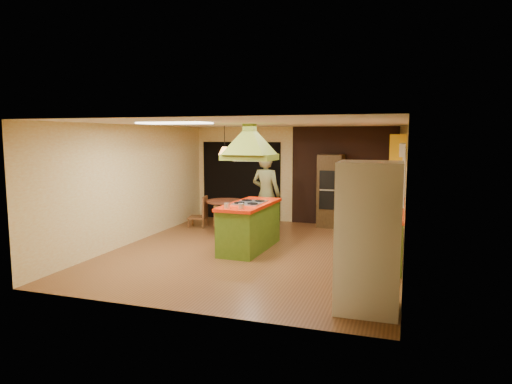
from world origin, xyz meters
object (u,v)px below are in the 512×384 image
(kitchen_island, at_px, (250,226))
(wall_oven, at_px, (331,191))
(man, at_px, (266,195))
(refrigerator, at_px, (369,237))
(canister_large, at_px, (388,194))
(dining_table, at_px, (225,209))

(kitchen_island, xyz_separation_m, wall_oven, (1.17, 2.80, 0.43))
(man, distance_m, refrigerator, 4.63)
(canister_large, bearing_deg, refrigerator, -91.13)
(kitchen_island, relative_size, man, 1.01)
(man, xyz_separation_m, wall_oven, (1.22, 1.51, -0.04))
(refrigerator, distance_m, wall_oven, 5.53)
(kitchen_island, relative_size, refrigerator, 0.98)
(kitchen_island, distance_m, man, 1.37)
(kitchen_island, height_order, canister_large, canister_large)
(man, xyz_separation_m, refrigerator, (2.56, -3.85, 0.03))
(man, bearing_deg, kitchen_island, 103.24)
(refrigerator, height_order, dining_table, refrigerator)
(kitchen_island, relative_size, canister_large, 9.39)
(refrigerator, xyz_separation_m, canister_large, (0.08, 4.18, 0.05))
(kitchen_island, bearing_deg, man, 94.43)
(wall_oven, relative_size, dining_table, 1.97)
(refrigerator, relative_size, wall_oven, 1.08)
(wall_oven, height_order, canister_large, wall_oven)
(wall_oven, bearing_deg, man, -126.80)
(kitchen_island, distance_m, canister_large, 3.10)
(canister_large, bearing_deg, wall_oven, 140.10)
(kitchen_island, xyz_separation_m, dining_table, (-1.26, 1.81, 0.01))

